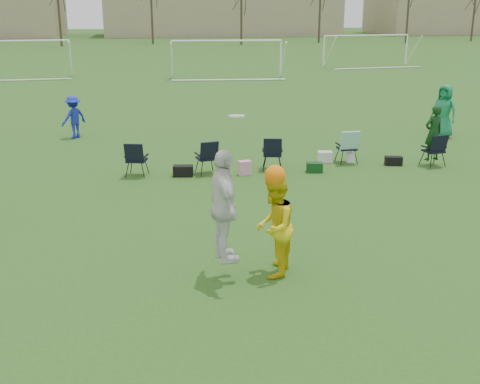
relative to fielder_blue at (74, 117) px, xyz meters
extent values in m
plane|color=#29531A|center=(4.15, -13.48, -0.76)|extent=(260.00, 260.00, 0.00)
imported|color=#1626AC|center=(0.00, 0.00, 0.00)|extent=(1.10, 1.08, 1.51)
imported|color=#157A4D|center=(13.08, -2.10, 0.20)|extent=(1.04, 1.12, 1.92)
imported|color=white|center=(3.71, -12.58, 0.57)|extent=(0.65, 1.20, 1.94)
imported|color=yellow|center=(4.60, -12.50, 0.13)|extent=(0.95, 1.06, 1.78)
sphere|color=orange|center=(4.60, -12.50, 1.06)|extent=(0.36, 0.36, 0.36)
cylinder|color=white|center=(3.94, -12.54, 2.09)|extent=(0.27, 0.27, 0.04)
imported|color=#0F3813|center=(10.89, -5.70, 0.22)|extent=(0.67, 0.52, 1.65)
cube|color=black|center=(3.49, -5.78, -0.61)|extent=(0.59, 0.37, 0.30)
cube|color=pink|center=(5.21, -5.92, -0.56)|extent=(0.39, 0.29, 0.40)
cube|color=#103C17|center=(7.22, -5.96, -0.62)|extent=(0.49, 0.36, 0.28)
cube|color=silver|center=(7.87, -4.85, -0.60)|extent=(0.46, 0.35, 0.32)
cylinder|color=white|center=(8.62, -5.00, -0.61)|extent=(0.26, 0.26, 0.30)
cube|color=black|center=(9.77, -5.56, -0.63)|extent=(0.54, 0.36, 0.26)
cube|color=black|center=(2.22, -5.52, -0.28)|extent=(0.73, 0.73, 0.96)
cube|color=black|center=(4.17, -5.61, -0.28)|extent=(0.71, 0.71, 0.96)
cube|color=black|center=(6.09, -5.45, -0.28)|extent=(0.71, 0.71, 0.96)
cube|color=black|center=(8.48, -5.05, -0.28)|extent=(0.61, 0.61, 0.96)
cube|color=black|center=(10.89, -5.80, -0.28)|extent=(0.70, 0.70, 0.96)
cylinder|color=white|center=(-2.21, 20.84, 0.44)|extent=(0.12, 0.12, 2.40)
cylinder|color=white|center=(-5.85, 20.52, 1.64)|extent=(7.28, 0.76, 0.12)
cylinder|color=white|center=(4.51, 18.78, 0.44)|extent=(0.12, 0.12, 2.40)
cylinder|color=white|center=(11.79, 18.27, 0.44)|extent=(0.12, 0.12, 2.40)
cylinder|color=white|center=(8.15, 18.52, 1.64)|extent=(7.29, 0.63, 0.12)
cylinder|color=white|center=(16.53, 24.02, 0.44)|extent=(0.12, 0.12, 2.40)
cylinder|color=white|center=(23.76, 25.03, 0.44)|extent=(0.12, 0.12, 2.40)
cylinder|color=white|center=(20.15, 24.52, 1.64)|extent=(7.25, 1.13, 0.12)
cylinder|color=#382B21|center=(-6.85, 55.02, 4.34)|extent=(0.28, 0.28, 10.20)
cylinder|color=#382B21|center=(15.15, 55.02, 3.74)|extent=(0.28, 0.28, 9.00)
cylinder|color=#382B21|center=(26.15, 58.02, 4.34)|extent=(0.28, 0.28, 10.20)
cylinder|color=#382B21|center=(48.15, 58.02, 3.74)|extent=(0.28, 0.28, 9.00)
cube|color=tan|center=(16.15, 82.52, 4.74)|extent=(38.00, 16.00, 11.00)
camera|label=1|loc=(2.45, -22.00, 3.76)|focal=45.00mm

